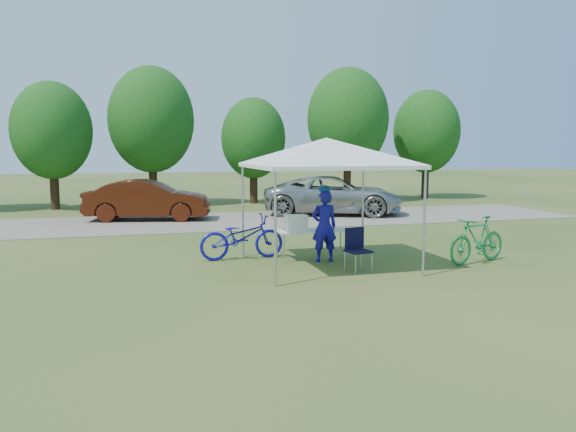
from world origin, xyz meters
name	(u,v)px	position (x,y,z in m)	size (l,w,h in m)	color
ground	(325,265)	(0.00, 0.00, 0.00)	(100.00, 100.00, 0.00)	#2D5119
gravel_strip	(249,220)	(0.00, 8.00, 0.01)	(24.00, 5.00, 0.02)	gray
canopy	(326,141)	(0.00, 0.00, 2.65)	(4.53, 4.53, 3.00)	#A5A5AA
treeline	(214,126)	(-0.29, 14.05, 3.53)	(24.89, 4.28, 6.30)	#382314
folding_table	(313,231)	(-0.03, 0.77, 0.63)	(1.65, 0.69, 0.68)	white
folding_chair	(357,246)	(0.45, -0.64, 0.52)	(0.53, 0.55, 0.88)	black
cooler	(296,223)	(-0.43, 0.77, 0.85)	(0.48, 0.33, 0.35)	white
ice_cream_cup	(333,228)	(0.43, 0.72, 0.70)	(0.07, 0.07, 0.06)	yellow
cyclist	(324,226)	(0.11, 0.42, 0.79)	(0.58, 0.38, 1.59)	#161191
bike_blue	(242,237)	(-1.59, 1.20, 0.51)	(0.67, 1.93, 1.01)	#15129F
bike_green	(477,240)	(3.29, -0.66, 0.52)	(0.49, 1.72, 1.03)	#1D833D
minivan	(334,195)	(3.46, 8.81, 0.75)	(2.41, 5.24, 1.46)	#ABACA7
sedan	(148,200)	(-3.41, 8.96, 0.72)	(1.49, 4.28, 1.41)	#47190B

